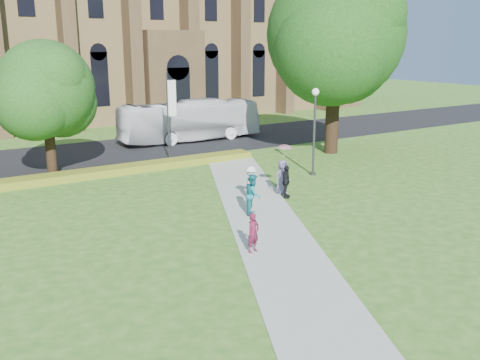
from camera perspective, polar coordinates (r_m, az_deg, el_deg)
ground at (r=23.53m, az=3.99°, el=-5.00°), size 160.00×160.00×0.00m
road at (r=40.79m, az=-12.98°, el=3.02°), size 160.00×10.00×0.02m
footpath at (r=24.29m, az=2.59°, el=-4.30°), size 15.58×28.54×0.04m
flower_hedge at (r=33.83m, az=-12.24°, el=1.13°), size 18.00×1.40×0.45m
streetlamp at (r=32.28m, az=7.96°, el=6.24°), size 0.44×0.44×5.24m
large_tree at (r=38.99m, az=10.17°, el=15.02°), size 9.60×9.60×13.20m
street_tree_1 at (r=33.18m, az=-20.06°, el=9.09°), size 5.60×5.60×8.05m
banner_pole_0 at (r=36.66m, az=-7.56°, el=7.37°), size 0.70×0.10×6.00m
tour_coach at (r=43.92m, az=-5.35°, el=6.31°), size 11.87×3.05×3.29m
pedestrian_0 at (r=20.40m, az=1.43°, el=-5.65°), size 0.63×0.49×1.54m
pedestrian_1 at (r=24.78m, az=1.39°, el=-1.54°), size 1.15×1.18×1.92m
pedestrian_2 at (r=27.09m, az=1.18°, el=-0.33°), size 1.15×1.31×1.76m
pedestrian_3 at (r=27.58m, az=4.94°, el=-0.17°), size 0.99×1.00×1.70m
pedestrian_4 at (r=28.31m, az=4.53°, el=0.35°), size 0.91×0.61×1.82m
parasol at (r=28.22m, az=4.75°, el=2.92°), size 0.97×0.97×0.70m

